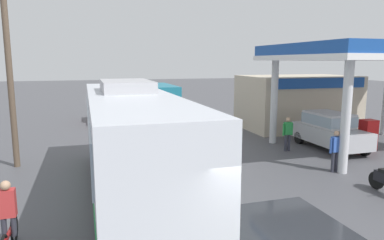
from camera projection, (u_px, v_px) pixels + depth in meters
ground at (133, 121)px, 25.85m from camera, size 120.00×120.00×0.00m
lane_divider_stripe at (144, 134)px, 21.13m from camera, size 0.16×50.00×0.01m
coach_bus_main at (132, 144)px, 11.19m from camera, size 2.60×11.04×3.69m
gas_station_roadside at (317, 90)px, 21.01m from camera, size 9.10×11.95×5.10m
car_at_pump at (329, 129)px, 17.51m from camera, size 1.70×4.20×1.82m
minibus_opposing_lane at (160, 97)px, 28.67m from camera, size 2.04×6.13×2.44m
cyclist_on_shoulder at (8, 221)px, 7.93m from camera, size 0.34×1.82×1.72m
pedestrian_near_pump at (288, 132)px, 17.10m from camera, size 0.55×0.22×1.66m
pedestrian_by_shop at (336, 149)px, 13.82m from camera, size 0.55×0.22×1.66m
car_trailing_behind_bus at (107, 108)px, 25.46m from camera, size 1.70×4.20×1.82m
utility_pole_roadside at (9, 64)px, 14.02m from camera, size 1.80×0.24×8.03m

